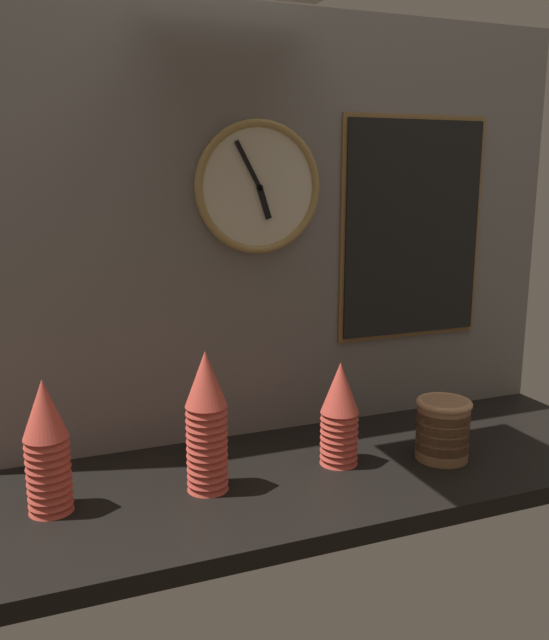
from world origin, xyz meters
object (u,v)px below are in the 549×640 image
bowl_stack_right (443,428)px  wall_clock (258,187)px  menu_board (413,229)px  cup_stack_center_left (207,421)px  cup_stack_center_right (340,414)px  cup_stack_far_left (47,446)px

bowl_stack_right → wall_clock: wall_clock is taller
menu_board → bowl_stack_right: bearing=-106.9°
bowl_stack_right → cup_stack_center_left: bearing=175.0°
cup_stack_center_right → cup_stack_center_left: 0.32m
menu_board → cup_stack_far_left: bearing=-166.4°
cup_stack_far_left → cup_stack_center_left: size_ratio=0.90×
wall_clock → menu_board: menu_board is taller
bowl_stack_right → menu_board: size_ratio=0.25×
cup_stack_center_left → wall_clock: (0.21, 0.25, 0.48)m
cup_stack_center_right → menu_board: (0.33, 0.25, 0.39)m
cup_stack_far_left → menu_board: 1.07m
cup_stack_center_left → bowl_stack_right: (0.56, -0.05, -0.08)m
cup_stack_center_right → cup_stack_center_left: cup_stack_center_left is taller
cup_stack_far_left → wall_clock: size_ratio=0.87×
cup_stack_far_left → menu_board: (0.97, 0.24, 0.38)m
cup_stack_center_left → wall_clock: size_ratio=0.96×
wall_clock → cup_stack_center_right: bearing=-65.0°
cup_stack_far_left → bowl_stack_right: bearing=-4.7°
wall_clock → menu_board: 0.46m
cup_stack_center_right → cup_stack_center_left: bearing=-177.4°
cup_stack_far_left → bowl_stack_right: (0.88, -0.07, -0.06)m
cup_stack_center_right → cup_stack_center_left: size_ratio=0.80×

